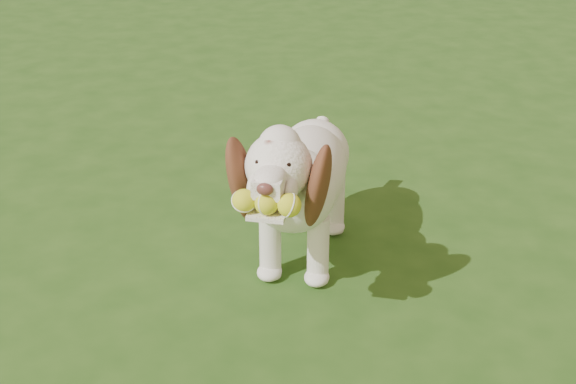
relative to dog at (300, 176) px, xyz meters
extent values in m
plane|color=#234614|center=(-0.24, -0.32, -0.37)|extent=(80.00, 80.00, 0.00)
ellipsoid|color=white|center=(0.03, 0.09, -0.03)|extent=(0.47, 0.65, 0.31)
ellipsoid|color=white|center=(-0.04, -0.12, 0.00)|extent=(0.38, 0.38, 0.30)
ellipsoid|color=white|center=(0.09, 0.29, -0.04)|extent=(0.35, 0.35, 0.28)
cylinder|color=white|center=(-0.07, -0.23, 0.08)|extent=(0.23, 0.28, 0.24)
sphere|color=white|center=(-0.11, -0.34, 0.20)|extent=(0.27, 0.27, 0.21)
sphere|color=white|center=(-0.10, -0.32, 0.26)|extent=(0.17, 0.17, 0.14)
cube|color=white|center=(-0.15, -0.46, 0.19)|extent=(0.12, 0.15, 0.06)
ellipsoid|color=#592D28|center=(-0.17, -0.52, 0.21)|extent=(0.06, 0.05, 0.04)
cube|color=white|center=(-0.15, -0.47, 0.11)|extent=(0.15, 0.16, 0.01)
ellipsoid|color=brown|center=(-0.23, -0.30, 0.14)|extent=(0.17, 0.20, 0.33)
ellipsoid|color=brown|center=(0.01, -0.37, 0.14)|extent=(0.15, 0.23, 0.33)
cylinder|color=white|center=(0.13, 0.41, -0.01)|extent=(0.10, 0.16, 0.12)
cylinder|color=white|center=(-0.12, -0.08, -0.24)|extent=(0.10, 0.10, 0.27)
cylinder|color=white|center=(0.05, -0.13, -0.24)|extent=(0.10, 0.10, 0.27)
cylinder|color=white|center=(0.00, 0.30, -0.24)|extent=(0.10, 0.10, 0.27)
cylinder|color=white|center=(0.17, 0.24, -0.24)|extent=(0.10, 0.10, 0.27)
sphere|color=yellow|center=(-0.23, -0.48, 0.15)|extent=(0.09, 0.09, 0.07)
sphere|color=yellow|center=(-0.16, -0.50, 0.15)|extent=(0.09, 0.09, 0.07)
sphere|color=yellow|center=(-0.09, -0.52, 0.15)|extent=(0.09, 0.09, 0.07)
camera|label=1|loc=(-0.31, -2.62, 1.24)|focal=50.00mm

